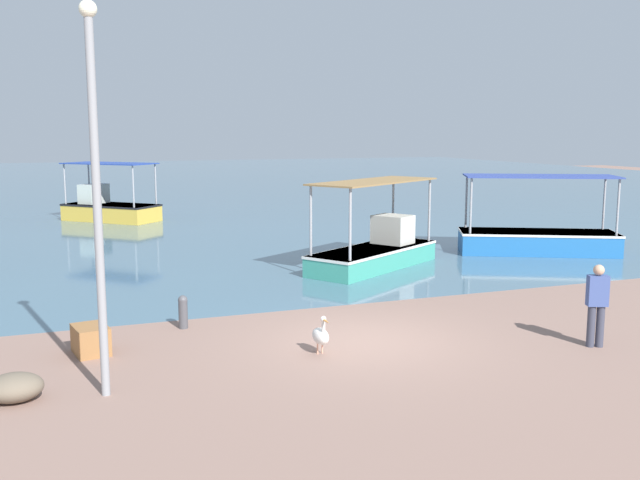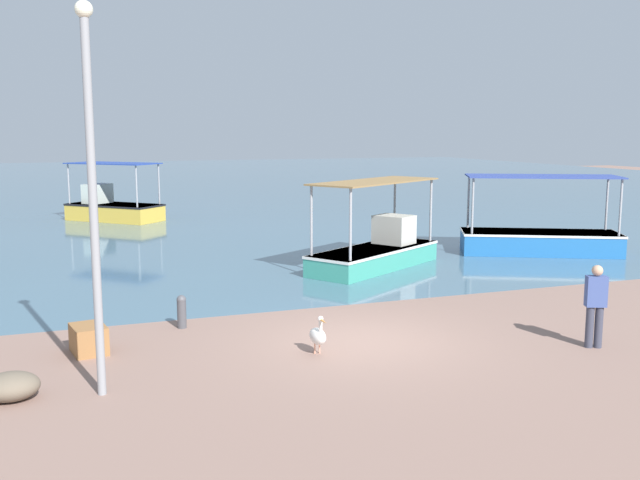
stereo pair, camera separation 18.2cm
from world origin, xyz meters
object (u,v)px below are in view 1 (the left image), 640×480
(mooring_bollard, at_px, (183,311))
(fisherman_standing, at_px, (597,303))
(fishing_boat_far_right, at_px, (376,249))
(lamp_post, at_px, (96,183))
(fishing_boat_outer, at_px, (109,207))
(pelican, at_px, (321,335))
(net_pile, at_px, (14,388))
(fishing_boat_far_left, at_px, (537,238))
(cargo_crate, at_px, (91,340))

(mooring_bollard, distance_m, fisherman_standing, 8.71)
(mooring_bollard, bearing_deg, fishing_boat_far_right, 35.58)
(fishing_boat_far_right, distance_m, lamp_post, 12.73)
(fishing_boat_far_right, bearing_deg, mooring_bollard, -144.42)
(fishing_boat_outer, bearing_deg, pelican, -84.37)
(lamp_post, height_order, mooring_bollard, lamp_post)
(net_pile, bearing_deg, mooring_bollard, 45.71)
(fishing_boat_far_left, height_order, mooring_bollard, fishing_boat_far_left)
(fishing_boat_far_right, distance_m, fisherman_standing, 9.31)
(fishing_boat_far_left, bearing_deg, fisherman_standing, -121.57)
(cargo_crate, bearing_deg, fishing_boat_far_left, 23.05)
(fishing_boat_outer, relative_size, fishing_boat_far_left, 0.82)
(pelican, bearing_deg, fisherman_standing, -15.49)
(fisherman_standing, xyz_separation_m, net_pile, (-10.87, 0.90, -0.67))
(pelican, relative_size, fisherman_standing, 0.47)
(pelican, bearing_deg, fishing_boat_far_left, 35.95)
(fishing_boat_far_left, relative_size, fisherman_standing, 3.40)
(fishing_boat_far_left, height_order, net_pile, fishing_boat_far_left)
(net_pile, bearing_deg, lamp_post, -8.97)
(fishing_boat_far_right, distance_m, pelican, 9.17)
(cargo_crate, bearing_deg, pelican, -20.87)
(mooring_bollard, height_order, fisherman_standing, fisherman_standing)
(fishing_boat_outer, height_order, pelican, fishing_boat_outer)
(fishing_boat_outer, bearing_deg, fishing_boat_far_left, -47.77)
(mooring_bollard, xyz_separation_m, net_pile, (-3.29, -3.38, -0.17))
(lamp_post, height_order, fisherman_standing, lamp_post)
(net_pile, xyz_separation_m, cargo_crate, (1.29, 2.20, 0.04))
(net_pile, bearing_deg, fishing_boat_far_left, 27.63)
(mooring_bollard, height_order, net_pile, mooring_bollard)
(fishing_boat_far_left, distance_m, lamp_post, 18.13)
(fishing_boat_far_left, xyz_separation_m, lamp_post, (-15.44, -9.04, 2.95))
(fishing_boat_far_right, xyz_separation_m, fisherman_standing, (0.56, -9.29, 0.30))
(fishing_boat_far_right, relative_size, fishing_boat_far_left, 0.92)
(fisherman_standing, bearing_deg, net_pile, 175.28)
(fishing_boat_far_right, xyz_separation_m, pelican, (-4.81, -7.80, -0.23))
(fishing_boat_far_left, xyz_separation_m, fisherman_standing, (-5.97, -9.71, 0.34))
(lamp_post, bearing_deg, net_pile, 171.03)
(fishing_boat_outer, height_order, mooring_bollard, fishing_boat_outer)
(fishing_boat_far_right, bearing_deg, lamp_post, -135.95)
(fishing_boat_far_left, xyz_separation_m, cargo_crate, (-15.55, -6.62, -0.29))
(cargo_crate, bearing_deg, fishing_boat_outer, 84.93)
(lamp_post, distance_m, cargo_crate, 4.05)
(pelican, relative_size, cargo_crate, 0.96)
(fishing_boat_far_left, relative_size, pelican, 7.16)
(fishing_boat_far_right, height_order, fishing_boat_outer, fishing_boat_outer)
(mooring_bollard, xyz_separation_m, fisherman_standing, (7.58, -4.27, 0.51))
(fishing_boat_outer, bearing_deg, fisherman_standing, -72.78)
(pelican, height_order, mooring_bollard, pelican)
(mooring_bollard, bearing_deg, cargo_crate, -149.59)
(mooring_bollard, bearing_deg, lamp_post, -117.75)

